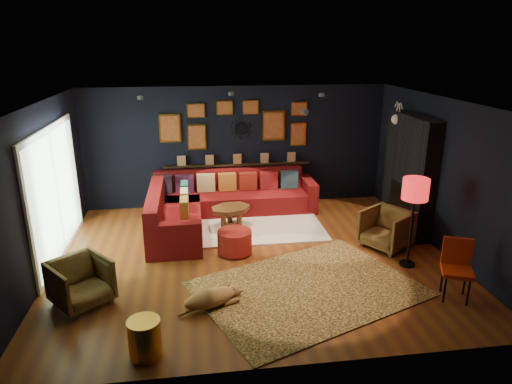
{
  "coord_description": "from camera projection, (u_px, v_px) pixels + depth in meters",
  "views": [
    {
      "loc": [
        -0.93,
        -6.92,
        3.48
      ],
      "look_at": [
        0.08,
        0.3,
        1.07
      ],
      "focal_mm": 32.0,
      "sensor_mm": 36.0,
      "label": 1
    }
  ],
  "objects": [
    {
      "name": "floor",
      "position": [
        254.0,
        257.0,
        7.72
      ],
      "size": [
        6.5,
        6.5,
        0.0
      ],
      "primitive_type": "plane",
      "color": "brown",
      "rests_on": "ground"
    },
    {
      "name": "room_walls",
      "position": [
        254.0,
        167.0,
        7.22
      ],
      "size": [
        6.5,
        6.5,
        6.5
      ],
      "color": "black",
      "rests_on": "ground"
    },
    {
      "name": "sectional",
      "position": [
        212.0,
        205.0,
        9.24
      ],
      "size": [
        3.41,
        2.69,
        0.86
      ],
      "color": "maroon",
      "rests_on": "ground"
    },
    {
      "name": "ledge",
      "position": [
        237.0,
        165.0,
        9.95
      ],
      "size": [
        3.2,
        0.12,
        0.04
      ],
      "primitive_type": "cube",
      "color": "black",
      "rests_on": "room_walls"
    },
    {
      "name": "gallery_wall",
      "position": [
        236.0,
        124.0,
        9.7
      ],
      "size": [
        3.15,
        0.04,
        1.02
      ],
      "color": "gold",
      "rests_on": "room_walls"
    },
    {
      "name": "sunburst_mirror",
      "position": [
        241.0,
        129.0,
        9.75
      ],
      "size": [
        0.47,
        0.16,
        0.47
      ],
      "color": "silver",
      "rests_on": "room_walls"
    },
    {
      "name": "fireplace",
      "position": [
        409.0,
        177.0,
        8.65
      ],
      "size": [
        0.31,
        1.6,
        2.2
      ],
      "color": "black",
      "rests_on": "ground"
    },
    {
      "name": "deer_head",
      "position": [
        405.0,
        119.0,
        8.8
      ],
      "size": [
        0.5,
        0.28,
        0.45
      ],
      "color": "white",
      "rests_on": "fireplace"
    },
    {
      "name": "sliding_door",
      "position": [
        56.0,
        193.0,
        7.51
      ],
      "size": [
        0.06,
        2.8,
        2.2
      ],
      "color": "white",
      "rests_on": "ground"
    },
    {
      "name": "ceiling_spots",
      "position": [
        247.0,
        99.0,
        7.67
      ],
      "size": [
        3.3,
        2.5,
        0.06
      ],
      "color": "black",
      "rests_on": "room_walls"
    },
    {
      "name": "shag_rug",
      "position": [
        261.0,
        226.0,
        8.98
      ],
      "size": [
        2.39,
        1.75,
        0.03
      ],
      "primitive_type": "cube",
      "rotation": [
        0.0,
        0.0,
        -0.01
      ],
      "color": "white",
      "rests_on": "ground"
    },
    {
      "name": "leopard_rug",
      "position": [
        308.0,
        289.0,
        6.73
      ],
      "size": [
        3.71,
        3.23,
        0.02
      ],
      "primitive_type": "cube",
      "rotation": [
        0.0,
        0.0,
        0.39
      ],
      "color": "tan",
      "rests_on": "ground"
    },
    {
      "name": "coffee_table",
      "position": [
        231.0,
        211.0,
        8.83
      ],
      "size": [
        0.97,
        0.86,
        0.4
      ],
      "rotation": [
        0.0,
        0.0,
        0.37
      ],
      "color": "brown",
      "rests_on": "shag_rug"
    },
    {
      "name": "pouf",
      "position": [
        235.0,
        241.0,
        7.8
      ],
      "size": [
        0.59,
        0.59,
        0.38
      ],
      "primitive_type": "cylinder",
      "color": "maroon",
      "rests_on": "shag_rug"
    },
    {
      "name": "armchair_left",
      "position": [
        80.0,
        280.0,
        6.25
      ],
      "size": [
        0.97,
        0.96,
        0.73
      ],
      "primitive_type": "imported",
      "rotation": [
        0.0,
        0.0,
        0.68
      ],
      "color": "#AB813F",
      "rests_on": "ground"
    },
    {
      "name": "armchair_right",
      "position": [
        387.0,
        227.0,
        8.0
      ],
      "size": [
        0.98,
        1.0,
        0.76
      ],
      "primitive_type": "imported",
      "rotation": [
        0.0,
        0.0,
        -0.98
      ],
      "color": "#AB813F",
      "rests_on": "ground"
    },
    {
      "name": "gold_stool",
      "position": [
        145.0,
        339.0,
        5.23
      ],
      "size": [
        0.38,
        0.38,
        0.48
      ],
      "primitive_type": "cylinder",
      "color": "gold",
      "rests_on": "ground"
    },
    {
      "name": "orange_chair",
      "position": [
        457.0,
        264.0,
        6.4
      ],
      "size": [
        0.53,
        0.53,
        0.86
      ],
      "rotation": [
        0.0,
        0.0,
        -0.4
      ],
      "color": "black",
      "rests_on": "ground"
    },
    {
      "name": "floor_lamp",
      "position": [
        415.0,
        194.0,
        7.08
      ],
      "size": [
        0.41,
        0.41,
        1.47
      ],
      "color": "black",
      "rests_on": "ground"
    },
    {
      "name": "dog",
      "position": [
        210.0,
        295.0,
        6.23
      ],
      "size": [
        1.15,
        0.87,
        0.33
      ],
      "primitive_type": null,
      "rotation": [
        0.0,
        0.0,
        0.4
      ],
      "color": "#A87144",
      "rests_on": "leopard_rug"
    }
  ]
}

